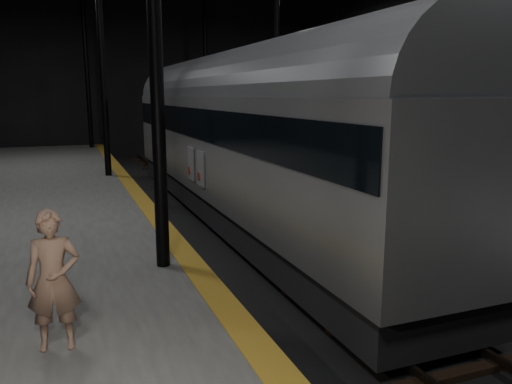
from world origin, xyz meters
TOP-DOWN VIEW (x-y plane):
  - ground at (0.00, 0.00)m, footprint 44.00×44.00m
  - platform_right at (7.50, 0.00)m, footprint 9.00×43.80m
  - tactile_strip at (-3.25, 0.00)m, footprint 0.50×43.80m
  - track at (0.00, 0.00)m, footprint 2.40×43.00m
  - train at (-0.00, 2.51)m, footprint 3.15×21.03m
  - woman at (-5.72, -6.74)m, footprint 0.72×0.51m

SIDE VIEW (x-z plane):
  - ground at x=0.00m, z-range 0.00..0.00m
  - track at x=0.00m, z-range -0.05..0.19m
  - platform_right at x=7.50m, z-range 0.00..1.00m
  - tactile_strip at x=-3.25m, z-range 1.00..1.01m
  - woman at x=-5.72m, z-range 1.00..2.88m
  - train at x=0.00m, z-range 0.33..5.95m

